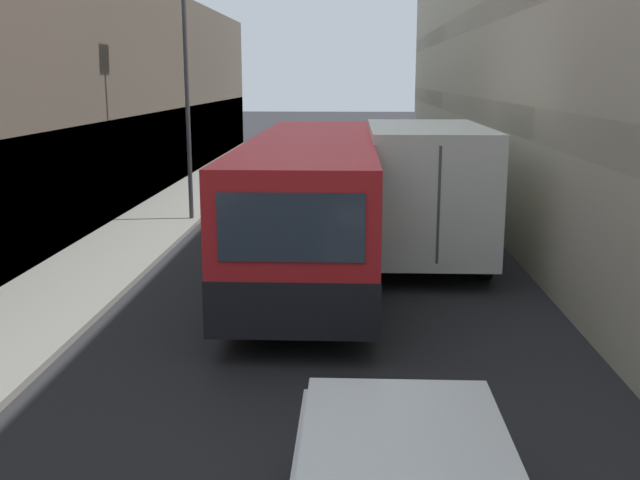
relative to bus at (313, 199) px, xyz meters
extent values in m
plane|color=#232326|center=(0.23, 0.26, -1.51)|extent=(150.00, 150.00, 0.00)
cube|color=gray|center=(-4.68, 0.26, -1.45)|extent=(2.40, 60.00, 0.12)
cube|color=black|center=(-6.42, 0.26, -0.07)|extent=(1.08, 60.00, 2.88)
cube|color=#333D47|center=(5.08, 0.26, 1.58)|extent=(1.08, 60.00, 0.70)
cube|color=silver|center=(1.26, -10.40, -0.40)|extent=(1.60, 2.36, 0.49)
cube|color=red|center=(0.00, 0.00, 0.11)|extent=(2.47, 11.33, 2.40)
cube|color=black|center=(0.00, 0.00, -0.67)|extent=(2.49, 11.36, 0.84)
cube|color=#2D3847|center=(0.00, 0.00, 0.47)|extent=(2.50, 10.43, 0.77)
cube|color=#2D3847|center=(0.00, -5.67, 0.53)|extent=(2.02, 0.04, 0.96)
cylinder|color=black|center=(-1.09, 3.52, -1.01)|extent=(0.24, 1.00, 1.00)
cylinder|color=black|center=(1.09, 3.52, -1.01)|extent=(0.24, 1.00, 1.00)
cylinder|color=black|center=(-1.09, -3.51, -1.01)|extent=(0.24, 1.00, 1.00)
cylinder|color=black|center=(1.09, -3.51, -1.01)|extent=(0.24, 1.00, 1.00)
cube|color=silver|center=(2.43, 4.36, -0.03)|extent=(2.37, 2.02, 2.14)
cube|color=silver|center=(2.43, 0.76, 0.20)|extent=(2.47, 5.19, 2.60)
cube|color=#4C4C4C|center=(2.43, -1.84, 0.20)|extent=(0.05, 0.02, 2.21)
cylinder|color=black|center=(1.32, 4.36, -1.03)|extent=(0.22, 0.96, 0.96)
cylinder|color=black|center=(3.54, 4.36, -1.03)|extent=(0.22, 0.96, 0.96)
cylinder|color=black|center=(1.32, -0.67, -1.03)|extent=(0.22, 0.96, 0.96)
cylinder|color=black|center=(3.54, -0.67, -1.03)|extent=(0.22, 0.96, 0.96)
cube|color=silver|center=(-0.56, 9.73, -0.35)|extent=(1.82, 4.12, 1.82)
cube|color=#2D3847|center=(-0.56, 11.48, -0.03)|extent=(1.46, 0.04, 0.64)
cylinder|color=black|center=(-1.38, 10.93, -1.19)|extent=(0.16, 0.64, 0.64)
cylinder|color=black|center=(0.26, 10.93, -1.19)|extent=(0.16, 0.64, 0.64)
cylinder|color=black|center=(-1.38, 8.54, -1.19)|extent=(0.16, 0.64, 0.64)
cylinder|color=black|center=(0.26, 8.54, -1.19)|extent=(0.16, 0.64, 0.64)
cylinder|color=#38383D|center=(-3.73, 5.14, 2.44)|extent=(0.12, 0.12, 7.67)
camera|label=1|loc=(0.83, -15.60, 2.53)|focal=42.00mm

